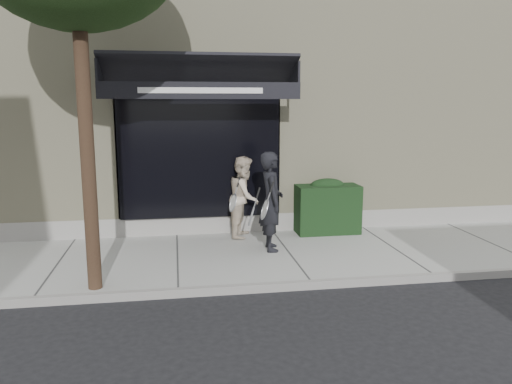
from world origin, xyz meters
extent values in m
plane|color=black|center=(0.00, 0.00, 0.00)|extent=(80.00, 80.00, 0.00)
cube|color=#A2A39D|center=(0.00, 0.00, 0.06)|extent=(20.00, 3.00, 0.12)
cube|color=gray|center=(0.00, -1.55, 0.07)|extent=(20.00, 0.10, 0.14)
cube|color=beige|center=(0.00, 5.00, 2.75)|extent=(14.00, 7.00, 5.50)
cube|color=gray|center=(0.00, 1.70, 0.25)|extent=(14.02, 0.42, 0.50)
cube|color=black|center=(-1.50, 1.55, 1.80)|extent=(3.20, 0.30, 2.60)
cube|color=gray|center=(-3.10, 1.70, 1.80)|extent=(0.08, 0.40, 2.60)
cube|color=gray|center=(0.10, 1.70, 1.80)|extent=(0.08, 0.40, 2.60)
cube|color=gray|center=(-1.50, 1.70, 3.14)|extent=(3.36, 0.40, 0.12)
cube|color=black|center=(-1.50, 1.00, 3.40)|extent=(3.60, 1.03, 0.55)
cube|color=black|center=(-1.50, 0.50, 3.01)|extent=(3.60, 0.05, 0.30)
cube|color=white|center=(-1.50, 0.47, 3.01)|extent=(2.20, 0.01, 0.10)
cube|color=black|center=(-3.28, 1.00, 3.32)|extent=(0.04, 1.00, 0.45)
cube|color=black|center=(0.28, 1.00, 3.32)|extent=(0.04, 1.00, 0.45)
cube|color=black|center=(1.10, 1.25, 0.62)|extent=(1.30, 0.70, 1.00)
ellipsoid|color=black|center=(1.10, 1.25, 1.12)|extent=(0.71, 0.38, 0.27)
cylinder|color=black|center=(-3.20, -1.30, 2.40)|extent=(0.20, 0.20, 4.80)
imported|color=black|center=(-0.29, 0.20, 1.03)|extent=(0.45, 0.68, 1.82)
torus|color=silver|center=(-0.47, -0.15, 0.95)|extent=(0.13, 0.31, 0.30)
cylinder|color=silver|center=(-0.47, -0.15, 0.95)|extent=(0.10, 0.27, 0.26)
cylinder|color=silver|center=(-0.47, -0.15, 0.95)|extent=(0.18, 0.03, 0.07)
cylinder|color=black|center=(-0.47, -0.15, 0.95)|extent=(0.20, 0.04, 0.09)
torus|color=silver|center=(-0.70, -0.13, 0.85)|extent=(0.16, 0.32, 0.30)
cylinder|color=silver|center=(-0.70, -0.13, 0.85)|extent=(0.12, 0.28, 0.26)
cylinder|color=silver|center=(-0.70, -0.13, 0.85)|extent=(0.18, 0.05, 0.07)
cylinder|color=black|center=(-0.70, -0.13, 0.85)|extent=(0.20, 0.07, 0.09)
imported|color=beige|center=(-0.64, 1.20, 0.94)|extent=(0.84, 0.95, 1.63)
torus|color=silver|center=(-0.90, 0.95, 0.87)|extent=(0.17, 0.32, 0.30)
cylinder|color=silver|center=(-0.90, 0.95, 0.87)|extent=(0.14, 0.28, 0.26)
cylinder|color=silver|center=(-0.90, 0.95, 0.87)|extent=(0.18, 0.06, 0.07)
cylinder|color=black|center=(-0.90, 0.95, 0.87)|extent=(0.20, 0.07, 0.09)
camera|label=1|loc=(-1.99, -8.54, 2.80)|focal=35.00mm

